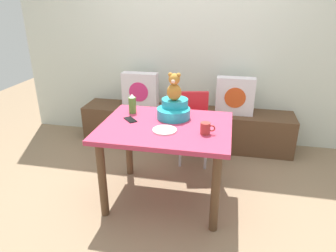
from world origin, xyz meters
The scene contains 13 objects.
ground_plane centered at (0.00, 0.00, 0.00)m, with size 8.00×8.00×0.00m, color #8C7256.
back_wall centered at (0.00, 1.46, 1.30)m, with size 4.40×0.10×2.60m, color silver.
window_bench centered at (0.00, 1.19, 0.23)m, with size 2.60×0.44×0.46m, color brown.
pillow_floral_left centered at (-0.57, 1.16, 0.68)m, with size 0.44×0.15×0.44m.
pillow_floral_right centered at (0.58, 1.16, 0.68)m, with size 0.44×0.15×0.44m.
dining_table centered at (0.00, 0.00, 0.62)m, with size 1.11×0.87×0.74m.
highchair centered at (0.17, 0.75, 0.52)m, with size 0.39×0.50×0.79m.
infant_seat_teal centered at (0.03, 0.20, 0.81)m, with size 0.30×0.33×0.16m.
teddy_bear centered at (0.03, 0.20, 1.02)m, with size 0.13×0.12×0.25m.
ketchup_bottle centered at (-0.37, 0.23, 0.83)m, with size 0.07×0.07×0.18m.
coffee_mug centered at (0.35, -0.11, 0.79)m, with size 0.12×0.08×0.09m.
dinner_plate_near centered at (0.02, -0.12, 0.75)m, with size 0.20×0.20×0.01m, color white.
cell_phone centered at (-0.33, 0.05, 0.74)m, with size 0.07×0.14×0.01m, color black.
Camera 1 is at (0.51, -2.36, 1.75)m, focal length 32.81 mm.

